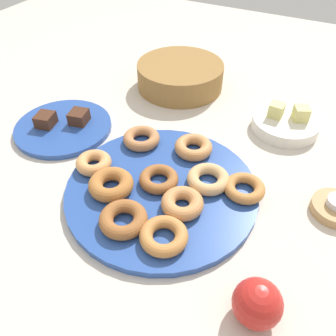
{
  "coord_description": "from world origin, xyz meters",
  "views": [
    {
      "loc": [
        0.24,
        -0.44,
        0.54
      ],
      "look_at": [
        0.0,
        0.03,
        0.05
      ],
      "focal_mm": 36.74,
      "sensor_mm": 36.0,
      "label": 1
    }
  ],
  "objects_px": {
    "brownie_far": "(79,117)",
    "melon_chunk_left": "(276,110)",
    "donut_2": "(141,138)",
    "donut_9": "(244,188)",
    "candle_holder": "(335,208)",
    "donut_3": "(193,147)",
    "donut_plate": "(162,190)",
    "brownie_near": "(45,120)",
    "basket": "(180,76)",
    "donut_1": "(123,219)",
    "donut_8": "(159,179)",
    "donut_6": "(94,163)",
    "donut_5": "(208,179)",
    "cake_plate": "(63,127)",
    "donut_7": "(164,236)",
    "fruit_bowl": "(285,124)",
    "donut_0": "(182,203)",
    "melon_chunk_right": "(301,113)",
    "donut_4": "(111,184)",
    "apple": "(257,303)"
  },
  "relations": [
    {
      "from": "brownie_far",
      "to": "melon_chunk_left",
      "type": "bearing_deg",
      "value": 27.58
    },
    {
      "from": "donut_2",
      "to": "donut_9",
      "type": "relative_size",
      "value": 1.04
    },
    {
      "from": "donut_2",
      "to": "candle_holder",
      "type": "height_order",
      "value": "donut_2"
    },
    {
      "from": "donut_3",
      "to": "brownie_far",
      "type": "xyz_separation_m",
      "value": [
        -0.32,
        -0.02,
        0.0
      ]
    },
    {
      "from": "donut_plate",
      "to": "brownie_near",
      "type": "distance_m",
      "value": 0.38
    },
    {
      "from": "basket",
      "to": "donut_1",
      "type": "bearing_deg",
      "value": -75.14
    },
    {
      "from": "donut_8",
      "to": "brownie_far",
      "type": "xyz_separation_m",
      "value": [
        -0.29,
        0.11,
        0.0
      ]
    },
    {
      "from": "donut_2",
      "to": "donut_6",
      "type": "relative_size",
      "value": 1.12
    },
    {
      "from": "donut_5",
      "to": "basket",
      "type": "xyz_separation_m",
      "value": [
        -0.24,
        0.37,
        0.01
      ]
    },
    {
      "from": "donut_plate",
      "to": "cake_plate",
      "type": "bearing_deg",
      "value": 166.23
    },
    {
      "from": "donut_2",
      "to": "brownie_near",
      "type": "xyz_separation_m",
      "value": [
        -0.26,
        -0.05,
        0.0
      ]
    },
    {
      "from": "donut_7",
      "to": "cake_plate",
      "type": "bearing_deg",
      "value": 153.64
    },
    {
      "from": "donut_plate",
      "to": "candle_holder",
      "type": "bearing_deg",
      "value": 18.58
    },
    {
      "from": "donut_7",
      "to": "basket",
      "type": "height_order",
      "value": "basket"
    },
    {
      "from": "candle_holder",
      "to": "fruit_bowl",
      "type": "height_order",
      "value": "fruit_bowl"
    },
    {
      "from": "donut_2",
      "to": "donut_7",
      "type": "height_order",
      "value": "same"
    },
    {
      "from": "donut_3",
      "to": "donut_7",
      "type": "distance_m",
      "value": 0.26
    },
    {
      "from": "donut_plate",
      "to": "donut_5",
      "type": "distance_m",
      "value": 0.1
    },
    {
      "from": "donut_1",
      "to": "donut_5",
      "type": "relative_size",
      "value": 1.02
    },
    {
      "from": "cake_plate",
      "to": "donut_0",
      "type": "bearing_deg",
      "value": -16.07
    },
    {
      "from": "cake_plate",
      "to": "basket",
      "type": "height_order",
      "value": "basket"
    },
    {
      "from": "donut_8",
      "to": "melon_chunk_right",
      "type": "height_order",
      "value": "melon_chunk_right"
    },
    {
      "from": "donut_1",
      "to": "fruit_bowl",
      "type": "relative_size",
      "value": 0.54
    },
    {
      "from": "melon_chunk_left",
      "to": "candle_holder",
      "type": "bearing_deg",
      "value": -51.68
    },
    {
      "from": "donut_3",
      "to": "donut_4",
      "type": "relative_size",
      "value": 0.95
    },
    {
      "from": "melon_chunk_right",
      "to": "apple",
      "type": "distance_m",
      "value": 0.53
    },
    {
      "from": "melon_chunk_left",
      "to": "melon_chunk_right",
      "type": "xyz_separation_m",
      "value": [
        0.06,
        0.01,
        0.0
      ]
    },
    {
      "from": "brownie_far",
      "to": "fruit_bowl",
      "type": "xyz_separation_m",
      "value": [
        0.48,
        0.24,
        -0.01
      ]
    },
    {
      "from": "donut_1",
      "to": "apple",
      "type": "xyz_separation_m",
      "value": [
        0.27,
        -0.05,
        0.01
      ]
    },
    {
      "from": "fruit_bowl",
      "to": "basket",
      "type": "bearing_deg",
      "value": 167.69
    },
    {
      "from": "basket",
      "to": "fruit_bowl",
      "type": "xyz_separation_m",
      "value": [
        0.34,
        -0.07,
        -0.02
      ]
    },
    {
      "from": "donut_2",
      "to": "donut_8",
      "type": "distance_m",
      "value": 0.15
    },
    {
      "from": "basket",
      "to": "melon_chunk_left",
      "type": "bearing_deg",
      "value": -13.46
    },
    {
      "from": "melon_chunk_left",
      "to": "donut_2",
      "type": "bearing_deg",
      "value": -137.73
    },
    {
      "from": "donut_7",
      "to": "apple",
      "type": "height_order",
      "value": "apple"
    },
    {
      "from": "donut_plate",
      "to": "candle_holder",
      "type": "height_order",
      "value": "candle_holder"
    },
    {
      "from": "basket",
      "to": "brownie_near",
      "type": "bearing_deg",
      "value": -120.31
    },
    {
      "from": "candle_holder",
      "to": "fruit_bowl",
      "type": "xyz_separation_m",
      "value": [
        -0.16,
        0.24,
        0.01
      ]
    },
    {
      "from": "cake_plate",
      "to": "brownie_far",
      "type": "height_order",
      "value": "brownie_far"
    },
    {
      "from": "brownie_near",
      "to": "donut_2",
      "type": "bearing_deg",
      "value": 10.44
    },
    {
      "from": "donut_5",
      "to": "melon_chunk_left",
      "type": "bearing_deg",
      "value": 77.44
    },
    {
      "from": "donut_2",
      "to": "basket",
      "type": "xyz_separation_m",
      "value": [
        -0.05,
        0.31,
        0.01
      ]
    },
    {
      "from": "donut_1",
      "to": "donut_3",
      "type": "height_order",
      "value": "same"
    },
    {
      "from": "donut_0",
      "to": "donut_9",
      "type": "xyz_separation_m",
      "value": [
        0.1,
        0.1,
        -0.0
      ]
    },
    {
      "from": "donut_0",
      "to": "apple",
      "type": "relative_size",
      "value": 1.1
    },
    {
      "from": "donut_plate",
      "to": "donut_6",
      "type": "height_order",
      "value": "donut_6"
    },
    {
      "from": "donut_6",
      "to": "cake_plate",
      "type": "bearing_deg",
      "value": 150.74
    },
    {
      "from": "donut_7",
      "to": "brownie_far",
      "type": "height_order",
      "value": "brownie_far"
    },
    {
      "from": "donut_2",
      "to": "melon_chunk_left",
      "type": "xyz_separation_m",
      "value": [
        0.26,
        0.24,
        0.02
      ]
    },
    {
      "from": "donut_1",
      "to": "donut_7",
      "type": "relative_size",
      "value": 1.03
    }
  ]
}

